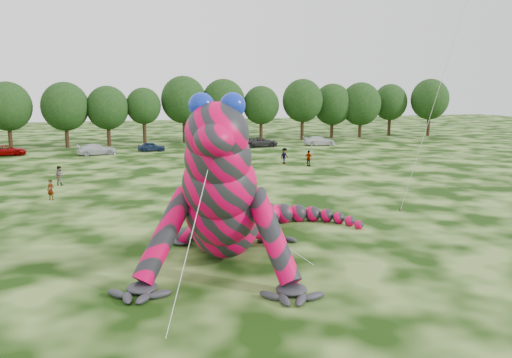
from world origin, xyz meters
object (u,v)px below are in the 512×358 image
at_px(tree_8, 108,116).
at_px(car_4, 151,147).
at_px(inflatable_gecko, 226,174).
at_px(spectator_2, 285,156).
at_px(spectator_3, 309,158).
at_px(spectator_1, 59,176).
at_px(tree_14, 332,111).
at_px(tree_17, 429,107).
at_px(tree_11, 224,110).
at_px(car_5, 211,145).
at_px(tree_16, 390,110).
at_px(car_7, 319,141).
at_px(tree_9, 144,116).
at_px(tree_7, 66,115).
at_px(tree_10, 184,109).
at_px(car_3, 97,149).
at_px(tree_13, 302,109).
at_px(tree_15, 361,110).
at_px(car_2, 6,150).
at_px(tree_12, 261,113).
at_px(spectator_0, 51,190).
at_px(tree_6, 8,116).
at_px(car_6, 261,142).

height_order(tree_8, car_4, tree_8).
xyz_separation_m(inflatable_gecko, spectator_2, (14.24, 28.46, -3.23)).
height_order(spectator_3, spectator_1, spectator_3).
relative_size(tree_14, tree_17, 0.91).
distance_m(tree_11, car_5, 12.00).
distance_m(tree_16, car_7, 22.74).
bearing_deg(tree_9, car_7, -20.24).
height_order(tree_14, car_5, tree_14).
distance_m(tree_7, tree_10, 17.58).
relative_size(car_3, spectator_3, 2.76).
xyz_separation_m(tree_13, car_7, (-1.04, -9.01, -4.36)).
xyz_separation_m(tree_14, tree_15, (5.01, -0.95, 0.12)).
bearing_deg(car_2, tree_14, -84.23).
bearing_deg(tree_12, tree_10, 176.20).
bearing_deg(spectator_1, car_2, -35.56).
distance_m(car_2, car_5, 26.46).
relative_size(tree_11, tree_14, 1.07).
bearing_deg(tree_13, tree_9, 179.52).
bearing_deg(spectator_0, tree_14, 74.34).
bearing_deg(spectator_3, tree_15, -66.64).
height_order(tree_7, tree_12, tree_7).
bearing_deg(spectator_2, car_3, 115.38).
bearing_deg(tree_15, tree_16, 12.93).
distance_m(car_3, car_5, 15.40).
distance_m(tree_8, spectator_3, 34.37).
bearing_deg(tree_10, tree_15, -1.49).
bearing_deg(car_7, tree_10, 67.71).
relative_size(tree_16, car_5, 2.22).
xyz_separation_m(car_2, car_5, (26.40, -1.78, 0.03)).
bearing_deg(tree_17, tree_8, 179.67).
height_order(tree_6, car_7, tree_6).
height_order(tree_14, spectator_1, tree_14).
bearing_deg(tree_16, tree_10, -178.80).
bearing_deg(car_3, tree_13, -80.42).
relative_size(tree_6, car_5, 2.25).
bearing_deg(spectator_2, tree_15, 18.16).
relative_size(tree_7, tree_17, 0.92).
bearing_deg(car_7, car_3, 99.16).
xyz_separation_m(tree_16, car_5, (-36.17, -11.42, -3.99)).
distance_m(inflatable_gecko, car_5, 45.46).
height_order(tree_8, spectator_3, tree_8).
xyz_separation_m(tree_12, car_6, (-2.99, -8.69, -3.76)).
bearing_deg(tree_12, tree_6, -178.39).
bearing_deg(spectator_3, spectator_1, 69.17).
bearing_deg(tree_6, car_4, -23.40).
relative_size(tree_14, car_6, 1.81).
distance_m(tree_7, car_7, 37.42).
distance_m(tree_9, car_2, 20.05).
xyz_separation_m(car_6, car_7, (9.07, -0.93, -0.02)).
height_order(tree_17, spectator_1, tree_17).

